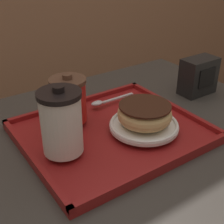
% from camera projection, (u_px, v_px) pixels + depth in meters
% --- Properties ---
extents(cafe_table, '(1.02, 0.75, 0.73)m').
position_uv_depth(cafe_table, '(109.00, 192.00, 0.81)').
color(cafe_table, '#38332D').
rests_on(cafe_table, ground_plane).
extents(serving_tray, '(0.42, 0.36, 0.02)m').
position_uv_depth(serving_tray, '(112.00, 132.00, 0.76)').
color(serving_tray, maroon).
rests_on(serving_tray, cafe_table).
extents(coffee_cup_front, '(0.09, 0.09, 0.15)m').
position_uv_depth(coffee_cup_front, '(61.00, 122.00, 0.64)').
color(coffee_cup_front, white).
rests_on(coffee_cup_front, serving_tray).
extents(coffee_cup_rear, '(0.09, 0.09, 0.12)m').
position_uv_depth(coffee_cup_rear, '(69.00, 99.00, 0.76)').
color(coffee_cup_rear, red).
rests_on(coffee_cup_rear, serving_tray).
extents(plate_with_chocolate_donut, '(0.17, 0.17, 0.01)m').
position_uv_depth(plate_with_chocolate_donut, '(144.00, 125.00, 0.75)').
color(plate_with_chocolate_donut, white).
rests_on(plate_with_chocolate_donut, serving_tray).
extents(donut_chocolate_glazed, '(0.13, 0.13, 0.05)m').
position_uv_depth(donut_chocolate_glazed, '(145.00, 114.00, 0.73)').
color(donut_chocolate_glazed, '#DBB270').
rests_on(donut_chocolate_glazed, plate_with_chocolate_donut).
extents(spoon, '(0.14, 0.02, 0.01)m').
position_uv_depth(spoon, '(103.00, 102.00, 0.86)').
color(spoon, silver).
rests_on(spoon, serving_tray).
extents(napkin_dispenser, '(0.11, 0.07, 0.11)m').
position_uv_depth(napkin_dispenser, '(198.00, 76.00, 0.95)').
color(napkin_dispenser, black).
rests_on(napkin_dispenser, cafe_table).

